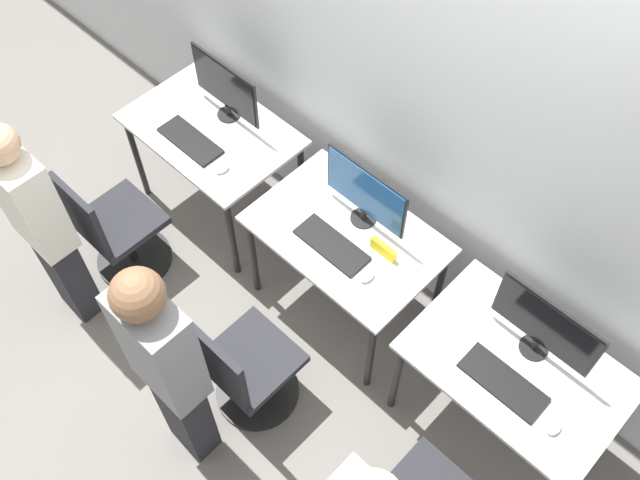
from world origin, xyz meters
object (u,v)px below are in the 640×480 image
(mouse_left, at_px, (222,169))
(keyboard_right, at_px, (503,382))
(monitor_left, at_px, (225,88))
(keyboard_left, at_px, (190,141))
(person_left, at_px, (41,223))
(monitor_right, at_px, (545,327))
(monitor_center, at_px, (365,193))
(mouse_right, at_px, (554,427))
(office_chair_center, at_px, (245,371))
(person_center, at_px, (168,367))
(keyboard_center, at_px, (332,245))
(mouse_center, at_px, (367,276))
(office_chair_left, at_px, (115,232))

(mouse_left, height_order, keyboard_right, mouse_left)
(monitor_left, relative_size, keyboard_left, 1.26)
(person_left, bearing_deg, monitor_left, 87.65)
(keyboard_left, xyz_separation_m, monitor_right, (2.23, 0.28, 0.21))
(monitor_center, relative_size, mouse_right, 5.95)
(keyboard_left, relative_size, office_chair_center, 0.47)
(monitor_left, distance_m, keyboard_left, 0.37)
(monitor_left, xyz_separation_m, person_center, (1.11, -1.35, -0.06))
(office_chair_center, distance_m, keyboard_right, 1.34)
(mouse_left, distance_m, keyboard_center, 0.82)
(monitor_center, distance_m, person_center, 1.33)
(keyboard_center, relative_size, mouse_center, 4.71)
(keyboard_right, xyz_separation_m, mouse_right, (0.30, -0.02, 0.01))
(keyboard_left, bearing_deg, monitor_left, 90.00)
(monitor_left, bearing_deg, keyboard_left, -90.00)
(person_left, bearing_deg, mouse_right, 20.78)
(office_chair_center, height_order, person_center, person_center)
(person_center, relative_size, monitor_right, 3.13)
(monitor_right, height_order, mouse_right, monitor_right)
(person_left, height_order, person_center, person_center)
(keyboard_left, relative_size, mouse_right, 4.71)
(keyboard_center, xyz_separation_m, person_center, (-0.01, -1.08, 0.15))
(person_left, xyz_separation_m, monitor_center, (1.17, 1.26, 0.13))
(monitor_left, height_order, mouse_left, monitor_left)
(office_chair_left, height_order, person_left, person_left)
(office_chair_left, height_order, mouse_right, office_chair_left)
(keyboard_left, bearing_deg, mouse_center, 0.80)
(monitor_left, xyz_separation_m, monitor_right, (2.23, -0.02, 0.00))
(mouse_center, bearing_deg, office_chair_left, -156.94)
(keyboard_left, distance_m, person_center, 1.53)
(monitor_left, bearing_deg, mouse_center, -11.74)
(mouse_left, height_order, office_chair_left, office_chair_left)
(monitor_left, bearing_deg, office_chair_left, -94.99)
(office_chair_center, relative_size, monitor_right, 1.67)
(mouse_center, bearing_deg, keyboard_center, 176.06)
(office_chair_left, height_order, keyboard_right, office_chair_left)
(monitor_right, bearing_deg, keyboard_left, -172.78)
(office_chair_left, relative_size, mouse_center, 9.96)
(office_chair_center, relative_size, person_center, 0.53)
(monitor_left, height_order, monitor_center, same)
(monitor_left, relative_size, person_left, 0.34)
(keyboard_center, distance_m, office_chair_center, 0.82)
(office_chair_left, xyz_separation_m, person_center, (1.19, -0.44, 0.55))
(person_center, height_order, keyboard_right, person_center)
(office_chair_left, bearing_deg, keyboard_center, 28.23)
(mouse_center, distance_m, mouse_right, 1.14)
(mouse_center, bearing_deg, monitor_center, 134.78)
(monitor_right, bearing_deg, mouse_left, -171.21)
(keyboard_left, relative_size, keyboard_right, 1.00)
(monitor_center, bearing_deg, person_left, -132.83)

